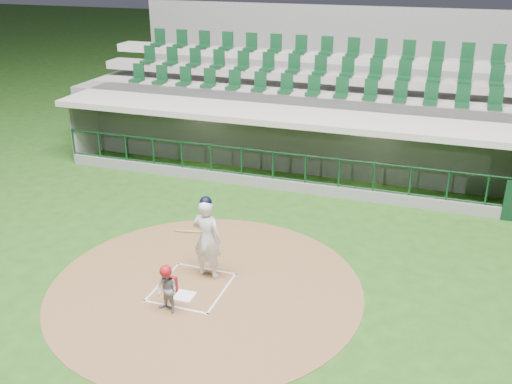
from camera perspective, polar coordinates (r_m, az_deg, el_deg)
ground at (r=13.58m, az=-5.89°, el=-8.84°), size 120.00×120.00×0.00m
dirt_circle at (r=13.32m, az=-5.05°, el=-9.48°), size 7.20×7.20×0.01m
home_plate at (r=13.04m, az=-7.17°, el=-10.27°), size 0.43×0.43×0.02m
batter_box_chalk at (r=13.34m, az=-6.43°, el=-9.41°), size 1.55×1.80×0.01m
dugout_structure at (r=19.87m, az=3.56°, el=4.85°), size 16.40×3.70×3.00m
seating_deck at (r=22.64m, az=5.46°, el=8.27°), size 17.00×6.72×5.15m
batter at (r=13.25m, az=-4.93°, el=-4.56°), size 0.92×0.92×2.04m
catcher at (r=12.31m, az=-8.89°, el=-9.55°), size 0.60×0.53×1.13m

